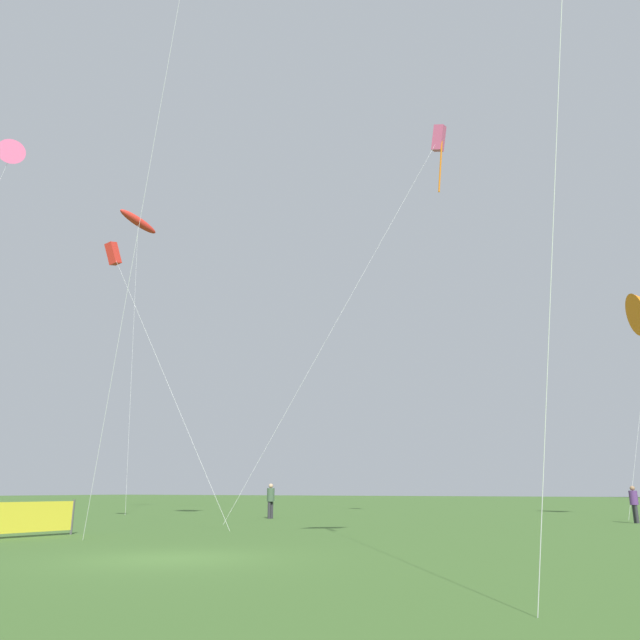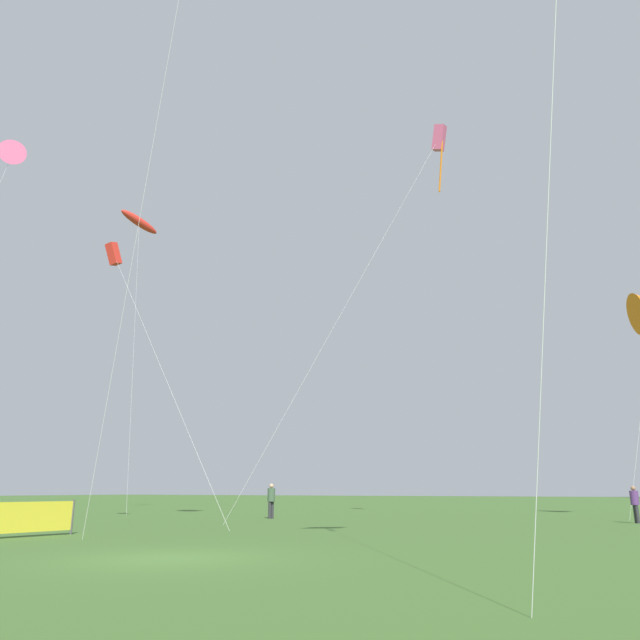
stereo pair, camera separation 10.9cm
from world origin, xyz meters
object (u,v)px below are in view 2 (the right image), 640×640
at_px(kite_flying_7, 139,222).
at_px(kite_flying_2, 12,156).
at_px(kite_flying_6, 114,255).
at_px(kite_flying_5, 439,141).
at_px(event_banner, 29,517).
at_px(person_standing_1, 271,498).
at_px(person_standing_0, 635,501).

bearing_deg(kite_flying_7, kite_flying_2, -81.34).
relative_size(kite_flying_6, kite_flying_7, 0.60).
height_order(kite_flying_5, kite_flying_6, kite_flying_5).
bearing_deg(kite_flying_5, kite_flying_7, 176.20).
bearing_deg(event_banner, kite_flying_7, 128.94).
distance_m(person_standing_1, event_banner, 15.20).
relative_size(person_standing_1, kite_flying_5, 0.08).
distance_m(kite_flying_5, kite_flying_7, 25.03).
relative_size(person_standing_1, kite_flying_2, 0.08).
height_order(person_standing_0, kite_flying_2, kite_flying_2).
relative_size(person_standing_1, kite_flying_6, 0.13).
relative_size(kite_flying_2, kite_flying_5, 0.97).
bearing_deg(kite_flying_2, kite_flying_7, 98.66).
bearing_deg(event_banner, person_standing_1, 90.38).
bearing_deg(kite_flying_7, event_banner, -51.06).
bearing_deg(kite_flying_5, person_standing_0, 12.50).
distance_m(person_standing_0, kite_flying_7, 38.95).
xyz_separation_m(person_standing_1, kite_flying_5, (9.79, 2.06, 20.22)).
bearing_deg(person_standing_1, kite_flying_2, 139.03).
height_order(kite_flying_6, event_banner, kite_flying_6).
height_order(person_standing_1, event_banner, person_standing_1).
xyz_separation_m(person_standing_0, person_standing_1, (-17.61, -3.79, 0.08)).
bearing_deg(person_standing_1, event_banner, -164.48).
xyz_separation_m(kite_flying_2, kite_flying_5, (23.04, 10.96, 0.46)).
xyz_separation_m(kite_flying_6, event_banner, (4.57, -6.77, -12.43)).
bearing_deg(kite_flying_6, kite_flying_5, 36.31).
bearing_deg(kite_flying_2, kite_flying_5, 25.44).
height_order(person_standing_1, kite_flying_2, kite_flying_2).
distance_m(person_standing_1, kite_flying_7, 26.13).
distance_m(kite_flying_2, kite_flying_6, 11.73).
distance_m(kite_flying_2, kite_flying_7, 12.82).
distance_m(person_standing_1, kite_flying_6, 15.33).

